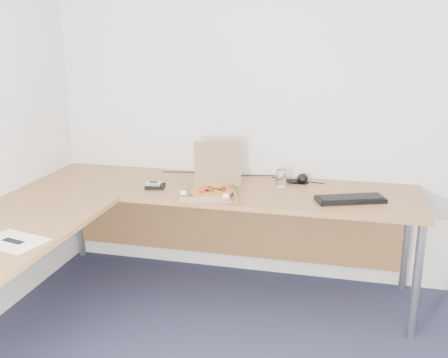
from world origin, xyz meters
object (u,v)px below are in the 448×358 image
(desk, at_px, (149,209))
(pizza_box, at_px, (212,189))
(drinking_glass, at_px, (281,178))
(keyboard, at_px, (350,199))
(wallet, at_px, (155,186))

(desk, relative_size, pizza_box, 7.26)
(pizza_box, distance_m, drinking_glass, 0.48)
(desk, relative_size, keyboard, 6.22)
(pizza_box, height_order, wallet, pizza_box)
(keyboard, bearing_deg, pizza_box, 163.58)
(desk, distance_m, pizza_box, 0.40)
(drinking_glass, distance_m, keyboard, 0.49)
(pizza_box, relative_size, drinking_glass, 3.10)
(pizza_box, bearing_deg, drinking_glass, 15.88)
(desk, xyz_separation_m, pizza_box, (0.31, 0.25, 0.07))
(desk, height_order, drinking_glass, drinking_glass)
(drinking_glass, distance_m, wallet, 0.81)
(desk, height_order, wallet, wallet)
(pizza_box, relative_size, wallet, 2.81)
(pizza_box, xyz_separation_m, keyboard, (0.83, 0.07, -0.02))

